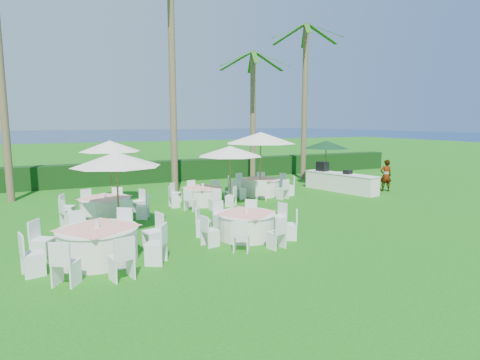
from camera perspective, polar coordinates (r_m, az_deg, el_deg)
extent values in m
plane|color=#186311|center=(12.55, 0.30, -7.75)|extent=(120.00, 120.00, 0.00)
cube|color=black|center=(23.64, -12.34, 1.16)|extent=(34.00, 1.00, 1.20)
plane|color=#071A4B|center=(113.05, -22.71, 5.95)|extent=(260.00, 260.00, 0.00)
cylinder|color=white|center=(10.74, -19.50, -8.73)|extent=(1.90, 1.90, 0.83)
cylinder|color=white|center=(10.63, -19.61, -6.55)|extent=(1.98, 1.98, 0.03)
cube|color=#FFA28C|center=(10.62, -19.62, -6.42)|extent=(2.14, 2.14, 0.01)
cylinder|color=silver|center=(10.60, -19.64, -5.97)|extent=(0.13, 0.13, 0.18)
cube|color=white|center=(11.25, -12.29, -7.22)|extent=(0.56, 0.56, 0.99)
cube|color=white|center=(12.02, -16.39, -6.37)|extent=(0.64, 0.64, 0.99)
cube|color=white|center=(12.09, -21.82, -6.55)|extent=(0.56, 0.56, 0.99)
cube|color=white|center=(11.44, -26.28, -7.65)|extent=(0.64, 0.64, 0.99)
cube|color=white|center=(10.37, -27.41, -9.34)|extent=(0.56, 0.56, 0.99)
cube|color=white|center=(9.48, -23.54, -10.72)|extent=(0.64, 0.64, 0.99)
cube|color=white|center=(9.38, -16.53, -10.56)|extent=(0.56, 0.56, 0.99)
cube|color=white|center=(10.16, -11.89, -8.91)|extent=(0.64, 0.64, 0.99)
cylinder|color=white|center=(12.13, 0.91, -6.53)|extent=(1.68, 1.68, 0.73)
cylinder|color=white|center=(12.04, 0.92, -4.81)|extent=(1.75, 1.75, 0.03)
cube|color=#FFA28C|center=(12.04, 0.92, -4.69)|extent=(1.89, 1.89, 0.01)
cylinder|color=silver|center=(12.02, 0.92, -4.30)|extent=(0.12, 0.12, 0.16)
cube|color=white|center=(12.95, 5.45, -5.27)|extent=(0.49, 0.49, 0.87)
cube|color=white|center=(13.38, 1.51, -4.80)|extent=(0.56, 0.56, 0.87)
cube|color=white|center=(13.13, -2.70, -5.06)|extent=(0.49, 0.49, 0.87)
cube|color=white|center=(12.32, -5.20, -5.99)|extent=(0.56, 0.56, 0.87)
cube|color=white|center=(11.36, -4.28, -7.21)|extent=(0.49, 0.49, 0.87)
cube|color=white|center=(10.86, 0.18, -7.93)|extent=(0.56, 0.56, 0.87)
cube|color=white|center=(11.16, 5.19, -7.51)|extent=(0.49, 0.49, 0.87)
cube|color=white|center=(12.05, 7.17, -6.34)|extent=(0.56, 0.56, 0.87)
cylinder|color=white|center=(15.19, -18.61, -3.90)|extent=(1.71, 1.71, 0.74)
cylinder|color=white|center=(15.12, -18.67, -2.48)|extent=(1.79, 1.79, 0.03)
cube|color=#FFA28C|center=(15.11, -18.68, -2.39)|extent=(1.96, 1.96, 0.01)
cylinder|color=silver|center=(15.10, -18.69, -2.07)|extent=(0.12, 0.12, 0.16)
cube|color=white|center=(15.81, -14.29, -2.97)|extent=(0.54, 0.54, 0.89)
cube|color=white|center=(16.43, -17.18, -2.67)|extent=(0.55, 0.55, 0.89)
cube|color=white|center=(16.36, -20.76, -2.88)|extent=(0.54, 0.54, 0.89)
cube|color=white|center=(15.64, -23.30, -3.52)|extent=(0.55, 0.55, 0.89)
cube|color=white|center=(14.64, -23.30, -4.30)|extent=(0.54, 0.54, 0.89)
cube|color=white|center=(13.94, -20.32, -4.75)|extent=(0.55, 0.55, 0.89)
cube|color=white|center=(14.02, -16.12, -4.48)|extent=(0.54, 0.54, 0.89)
cube|color=white|center=(14.82, -13.68, -3.70)|extent=(0.55, 0.55, 0.89)
cylinder|color=white|center=(16.98, -5.29, -2.31)|extent=(1.60, 1.60, 0.69)
cylinder|color=white|center=(16.92, -5.31, -1.13)|extent=(1.67, 1.67, 0.03)
cube|color=#FFA28C|center=(16.92, -5.31, -1.04)|extent=(1.71, 1.71, 0.01)
cylinder|color=silver|center=(16.90, -5.32, -0.76)|extent=(0.11, 0.11, 0.15)
cube|color=white|center=(17.46, -1.48, -1.75)|extent=(0.40, 0.40, 0.83)
cube|color=white|center=(18.11, -3.73, -1.41)|extent=(0.55, 0.55, 0.83)
cube|color=white|center=(18.12, -6.76, -1.44)|extent=(0.40, 0.40, 0.83)
cube|color=white|center=(17.50, -9.06, -1.84)|extent=(0.55, 0.55, 0.83)
cube|color=white|center=(16.56, -9.32, -2.42)|extent=(0.40, 0.40, 0.83)
cube|color=white|center=(15.85, -7.09, -2.86)|extent=(0.55, 0.55, 0.83)
cube|color=white|center=(15.84, -3.62, -2.82)|extent=(0.40, 0.40, 0.83)
cube|color=white|center=(16.52, -1.31, -2.34)|extent=(0.55, 0.55, 0.83)
cylinder|color=white|center=(19.04, 3.01, -1.04)|extent=(1.74, 1.74, 0.76)
cylinder|color=white|center=(18.98, 3.02, 0.12)|extent=(1.81, 1.81, 0.03)
cube|color=#FFA28C|center=(18.98, 3.02, 0.19)|extent=(1.98, 1.98, 0.01)
cylinder|color=silver|center=(18.97, 3.02, 0.45)|extent=(0.12, 0.12, 0.16)
cube|color=white|center=(20.01, 5.74, -0.39)|extent=(0.53, 0.53, 0.91)
cube|color=white|center=(20.38, 2.98, -0.20)|extent=(0.57, 0.57, 0.91)
cube|color=white|center=(20.00, 0.23, -0.36)|extent=(0.53, 0.53, 0.91)
cube|color=white|center=(19.07, -1.08, -0.79)|extent=(0.57, 0.57, 0.91)
cube|color=white|center=(18.10, -0.01, -1.28)|extent=(0.53, 0.53, 0.91)
cube|color=white|center=(17.69, 3.05, -1.51)|extent=(0.57, 0.57, 0.91)
cube|color=white|center=(18.12, 6.08, -1.31)|extent=(0.53, 0.53, 0.91)
cube|color=white|center=(19.09, 7.10, -0.84)|extent=(0.57, 0.57, 0.91)
cylinder|color=brown|center=(12.93, -16.98, -2.05)|extent=(0.06, 0.06, 2.45)
cone|color=white|center=(12.78, -17.19, 2.83)|extent=(2.71, 2.71, 0.44)
sphere|color=brown|center=(12.77, -17.22, 3.51)|extent=(0.10, 0.10, 0.10)
cylinder|color=brown|center=(16.75, -1.40, 0.48)|extent=(0.06, 0.06, 2.37)
cone|color=white|center=(16.64, -1.42, 4.12)|extent=(2.73, 2.73, 0.43)
sphere|color=brown|center=(16.63, -1.42, 4.63)|extent=(0.09, 0.09, 0.09)
cylinder|color=brown|center=(17.89, -17.86, 0.91)|extent=(0.06, 0.06, 2.58)
cone|color=white|center=(17.78, -18.03, 4.61)|extent=(2.53, 2.53, 0.46)
sphere|color=brown|center=(17.77, -18.05, 5.12)|extent=(0.10, 0.10, 0.10)
cylinder|color=brown|center=(18.60, 2.93, 2.03)|extent=(0.07, 0.07, 2.87)
cone|color=white|center=(18.50, 2.96, 6.01)|extent=(3.29, 3.29, 0.52)
sphere|color=brown|center=(18.49, 2.96, 6.56)|extent=(0.11, 0.11, 0.11)
cylinder|color=brown|center=(22.43, 12.09, 2.26)|extent=(0.06, 0.06, 2.34)
cone|color=#0E3418|center=(22.34, 12.17, 4.95)|extent=(2.44, 2.44, 0.42)
sphere|color=brown|center=(22.34, 12.18, 5.32)|extent=(0.09, 0.09, 0.09)
cube|color=white|center=(20.67, 14.12, -0.37)|extent=(1.75, 3.95, 0.87)
cube|color=white|center=(20.61, 14.17, 0.88)|extent=(1.81, 4.01, 0.04)
cube|color=black|center=(21.27, 11.65, 1.90)|extent=(0.56, 0.63, 0.48)
cube|color=black|center=(20.37, 15.06, 1.10)|extent=(0.42, 0.42, 0.19)
imported|color=gray|center=(21.29, 20.03, 0.60)|extent=(0.68, 0.57, 1.59)
cylinder|color=brown|center=(20.10, -30.97, 13.74)|extent=(0.32, 0.32, 11.54)
cylinder|color=brown|center=(19.79, -9.59, 14.65)|extent=(0.32, 0.32, 11.38)
cylinder|color=brown|center=(24.12, 1.85, 9.01)|extent=(0.32, 0.32, 7.52)
cube|color=#1B5B16|center=(25.02, 4.01, 16.49)|extent=(2.22, 0.61, 1.00)
cube|color=#1B5B16|center=(25.46, 1.63, 16.37)|extent=(1.06, 2.16, 1.00)
cube|color=#1B5B16|center=(24.84, -0.52, 16.57)|extent=(1.59, 1.90, 1.00)
cube|color=#1B5B16|center=(23.76, -0.36, 16.94)|extent=(2.22, 0.61, 1.00)
cube|color=#1B5B16|center=(23.30, 2.16, 17.11)|extent=(1.06, 2.16, 1.00)
cube|color=#1B5B16|center=(23.95, 4.38, 16.85)|extent=(1.59, 1.90, 1.00)
cylinder|color=brown|center=(24.47, 9.16, 10.71)|extent=(0.32, 0.32, 9.06)
cube|color=#1B5B16|center=(25.60, 11.53, 19.67)|extent=(2.21, 0.29, 1.00)
cube|color=#1B5B16|center=(26.04, 9.18, 19.53)|extent=(1.34, 2.05, 1.00)
cube|color=#1B5B16|center=(25.46, 7.02, 19.84)|extent=(1.35, 2.05, 1.00)
cube|color=#1B5B16|center=(24.38, 7.13, 20.35)|extent=(2.21, 0.29, 1.00)
cube|color=#1B5B16|center=(23.91, 9.62, 20.55)|extent=(1.34, 2.05, 1.00)
cube|color=#1B5B16|center=(24.53, 11.86, 20.17)|extent=(1.35, 2.05, 1.00)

